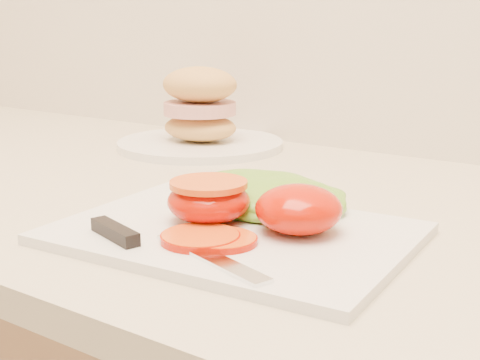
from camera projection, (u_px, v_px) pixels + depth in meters
The scene contains 9 objects.
cutting_board at pixel (234, 234), 0.63m from camera, with size 0.32×0.23×0.01m, color silver.
tomato_half_dome at pixel (299, 209), 0.61m from camera, with size 0.08×0.08×0.04m, color #CD0E00.
tomato_half_cut at pixel (209, 199), 0.64m from camera, with size 0.08×0.08×0.04m.
tomato_slice_0 at pixel (200, 238), 0.59m from camera, with size 0.07×0.07×0.01m, color orange.
tomato_slice_1 at pixel (222, 240), 0.59m from camera, with size 0.06×0.06×0.01m, color orange.
lettuce_leaf_0 at pixel (256, 195), 0.69m from camera, with size 0.16×0.11×0.03m, color #7BBA31.
lettuce_leaf_1 at pixel (294, 201), 0.67m from camera, with size 0.12×0.09×0.03m, color #7BBA31.
knife at pixel (150, 241), 0.58m from camera, with size 0.21×0.06×0.01m.
sandwich_plate at pixel (200, 119), 1.05m from camera, with size 0.26×0.26×0.13m.
Camera 1 is at (-0.28, 1.06, 1.14)m, focal length 50.00 mm.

